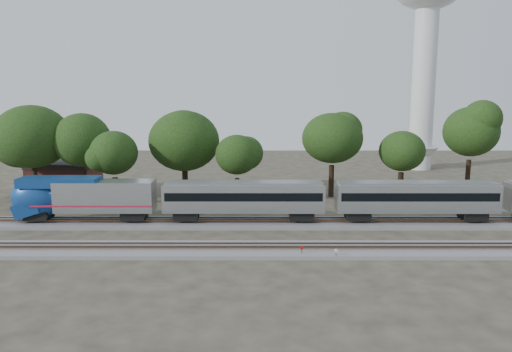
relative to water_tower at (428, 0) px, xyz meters
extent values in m
plane|color=#383328|center=(-32.06, -48.46, -32.49)|extent=(160.00, 160.00, 0.00)
cube|color=slate|center=(-32.06, -42.46, -32.29)|extent=(160.00, 5.00, 0.40)
cube|color=brown|center=(-32.06, -43.18, -31.84)|extent=(160.00, 0.08, 0.15)
cube|color=brown|center=(-32.06, -41.74, -31.84)|extent=(160.00, 0.08, 0.15)
cube|color=slate|center=(-32.06, -52.46, -32.29)|extent=(160.00, 5.00, 0.40)
cube|color=brown|center=(-32.06, -53.18, -31.84)|extent=(160.00, 0.08, 0.15)
cube|color=brown|center=(-32.06, -51.74, -31.84)|extent=(160.00, 0.08, 0.15)
cube|color=#B3B6BB|center=(-49.99, -42.46, -29.06)|extent=(11.24, 3.18, 3.50)
ellipsoid|color=navy|center=(-58.04, -42.46, -29.33)|extent=(5.72, 3.31, 4.88)
cube|color=navy|center=(-55.18, -42.46, -27.42)|extent=(9.01, 3.12, 1.06)
cube|color=black|center=(-57.51, -42.46, -28.27)|extent=(0.47, 2.44, 1.39)
cube|color=#A31936|center=(-51.26, -42.46, -29.96)|extent=(13.78, 3.22, 0.19)
cube|color=black|center=(-57.88, -42.46, -31.29)|extent=(2.76, 2.33, 0.95)
cube|color=black|center=(-46.75, -42.46, -31.29)|extent=(2.76, 2.33, 0.95)
cube|color=#B3B6BB|center=(-34.03, -42.46, -29.22)|extent=(18.44, 3.18, 3.18)
cube|color=black|center=(-34.03, -42.46, -28.90)|extent=(17.81, 3.23, 0.95)
cube|color=gray|center=(-34.03, -42.46, -27.58)|extent=(18.02, 2.54, 0.37)
cube|color=black|center=(-40.71, -42.46, -31.29)|extent=(2.76, 2.33, 0.95)
cube|color=black|center=(-27.35, -42.46, -31.29)|extent=(2.76, 2.33, 0.95)
cube|color=#B3B6BB|center=(-14.15, -42.46, -29.22)|extent=(18.44, 3.18, 3.18)
cube|color=black|center=(-14.15, -42.46, -28.90)|extent=(17.81, 3.23, 0.95)
cube|color=gray|center=(-14.15, -42.46, -27.58)|extent=(18.02, 2.54, 0.37)
cube|color=black|center=(-20.83, -42.46, -31.29)|extent=(2.76, 2.33, 0.95)
cube|color=black|center=(-7.47, -42.46, -31.29)|extent=(2.76, 2.33, 0.95)
cylinder|color=#512D19|center=(-28.34, -54.10, -31.99)|extent=(0.07, 0.07, 1.02)
cylinder|color=#AE130C|center=(-28.34, -54.10, -31.53)|extent=(0.36, 0.10, 0.36)
cylinder|color=#512D19|center=(-25.24, -54.70, -32.04)|extent=(0.06, 0.06, 0.90)
cylinder|color=silver|center=(-25.24, -54.70, -31.64)|extent=(0.32, 0.11, 0.32)
cube|color=#512D19|center=(-26.10, -53.73, -32.34)|extent=(0.54, 0.38, 0.30)
cylinder|color=silver|center=(0.00, 0.00, -16.83)|extent=(4.48, 4.48, 31.33)
cone|color=silver|center=(0.00, 0.00, -30.26)|extent=(7.16, 7.16, 4.48)
cube|color=brown|center=(-62.21, -22.94, -30.59)|extent=(10.20, 7.70, 3.80)
cube|color=black|center=(-62.21, -22.94, -28.27)|extent=(10.42, 7.92, 0.86)
cylinder|color=black|center=(-63.27, -30.75, -30.01)|extent=(0.70, 0.70, 4.98)
ellipsoid|color=black|center=(-63.27, -30.75, -23.25)|extent=(9.38, 9.38, 7.98)
cylinder|color=black|center=(-56.41, -30.78, -30.13)|extent=(0.70, 0.70, 4.72)
ellipsoid|color=black|center=(-56.41, -30.78, -23.73)|extent=(8.90, 8.90, 7.57)
cylinder|color=black|center=(-51.60, -32.86, -30.54)|extent=(0.70, 0.70, 3.91)
ellipsoid|color=black|center=(-51.60, -32.86, -25.23)|extent=(7.37, 7.37, 6.27)
cylinder|color=black|center=(-42.90, -27.83, -30.24)|extent=(0.70, 0.70, 4.50)
ellipsoid|color=black|center=(-42.90, -27.83, -24.13)|extent=(8.49, 8.49, 7.22)
cylinder|color=black|center=(-35.21, -32.16, -30.63)|extent=(0.70, 0.70, 3.73)
ellipsoid|color=black|center=(-35.21, -32.16, -25.58)|extent=(7.02, 7.02, 5.97)
cylinder|color=black|center=(-21.59, -26.70, -30.16)|extent=(0.70, 0.70, 4.66)
ellipsoid|color=black|center=(-21.59, -26.70, -23.84)|extent=(8.79, 8.79, 7.47)
cylinder|color=black|center=(-11.56, -27.26, -30.65)|extent=(0.70, 0.70, 3.68)
ellipsoid|color=black|center=(-11.56, -27.26, -25.66)|extent=(6.94, 6.94, 5.90)
cylinder|color=black|center=(-0.16, -23.38, -29.98)|extent=(0.70, 0.70, 5.02)
ellipsoid|color=black|center=(-0.16, -23.38, -23.17)|extent=(9.47, 9.47, 8.05)
camera|label=1|loc=(-32.56, -98.73, -17.18)|focal=35.00mm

